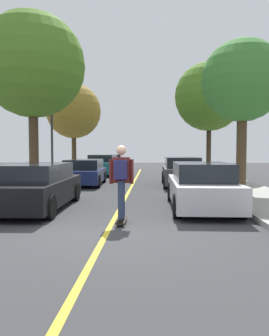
% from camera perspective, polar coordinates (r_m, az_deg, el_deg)
% --- Properties ---
extents(ground, '(80.00, 80.00, 0.00)m').
position_cam_1_polar(ground, '(7.48, -4.56, -10.58)').
color(ground, '#353538').
extents(center_line, '(0.12, 39.20, 0.01)m').
position_cam_1_polar(center_line, '(11.39, -1.97, -5.84)').
color(center_line, gold).
rests_on(center_line, ground).
extents(parked_car_left_nearest, '(1.89, 4.58, 1.35)m').
position_cam_1_polar(parked_car_left_nearest, '(10.53, -16.00, -3.02)').
color(parked_car_left_nearest, black).
rests_on(parked_car_left_nearest, ground).
extents(parked_car_left_near, '(2.11, 4.18, 1.28)m').
position_cam_1_polar(parked_car_left_near, '(17.30, -8.51, -0.68)').
color(parked_car_left_near, navy).
rests_on(parked_car_left_near, ground).
extents(parked_car_left_far, '(2.08, 4.67, 1.43)m').
position_cam_1_polar(parked_car_left_far, '(23.93, -5.35, 0.48)').
color(parked_car_left_far, '#196066').
rests_on(parked_car_left_far, ground).
extents(parked_car_left_farthest, '(1.93, 4.28, 1.37)m').
position_cam_1_polar(parked_car_left_farthest, '(29.91, -3.72, 0.95)').
color(parked_car_left_farthest, black).
rests_on(parked_car_left_farthest, ground).
extents(parked_car_right_nearest, '(1.88, 4.53, 1.38)m').
position_cam_1_polar(parked_car_right_nearest, '(10.39, 11.16, -3.04)').
color(parked_car_right_nearest, '#B7B7BC').
rests_on(parked_car_right_nearest, ground).
extents(parked_car_right_near, '(1.90, 4.30, 1.41)m').
position_cam_1_polar(parked_car_right_near, '(16.84, 7.93, -0.59)').
color(parked_car_right_near, '#38383D').
rests_on(parked_car_right_near, ground).
extents(street_tree_left_nearest, '(4.69, 4.69, 7.77)m').
position_cam_1_polar(street_tree_left_nearest, '(16.47, -16.79, 16.18)').
color(street_tree_left_nearest, '#4C3823').
rests_on(street_tree_left_nearest, sidewalk_left).
extents(street_tree_left_near, '(3.74, 3.74, 6.17)m').
position_cam_1_polar(street_tree_left_near, '(23.91, -10.20, 9.38)').
color(street_tree_left_near, '#4C3823').
rests_on(street_tree_left_near, sidewalk_left).
extents(street_tree_right_nearest, '(3.09, 3.09, 5.79)m').
position_cam_1_polar(street_tree_right_nearest, '(13.76, 17.73, 13.69)').
color(street_tree_right_nearest, '#4C3823').
rests_on(street_tree_right_nearest, sidewalk_right).
extents(street_tree_right_near, '(4.07, 4.07, 6.82)m').
position_cam_1_polar(street_tree_right_near, '(20.92, 12.47, 11.64)').
color(street_tree_right_near, '#3D2D1E').
rests_on(street_tree_right_near, sidewalk_right).
extents(fire_hydrant, '(0.20, 0.20, 0.70)m').
position_cam_1_polar(fire_hydrant, '(15.29, -15.86, -1.86)').
color(fire_hydrant, '#B2140F').
rests_on(fire_hydrant, sidewalk_left).
extents(streetlamp, '(0.36, 0.24, 6.09)m').
position_cam_1_polar(streetlamp, '(18.21, -13.77, 8.74)').
color(streetlamp, '#38383D').
rests_on(streetlamp, sidewalk_left).
extents(skateboard, '(0.22, 0.84, 0.10)m').
position_cam_1_polar(skateboard, '(8.17, -2.21, -8.78)').
color(skateboard, black).
rests_on(skateboard, ground).
extents(skateboarder, '(0.58, 0.70, 1.77)m').
position_cam_1_polar(skateboarder, '(7.99, -2.25, -1.61)').
color(skateboarder, black).
rests_on(skateboarder, skateboard).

